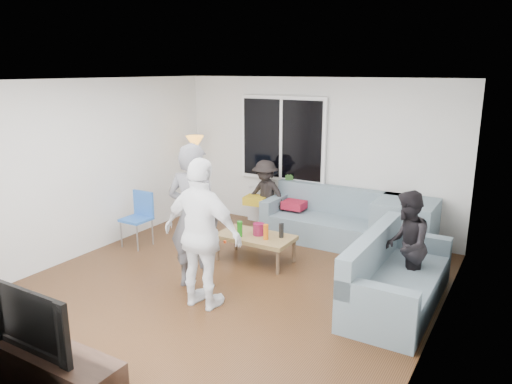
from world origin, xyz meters
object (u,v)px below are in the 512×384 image
Objects in this scene: tv_console at (45,369)px; television at (38,316)px; floor_lamp at (196,179)px; coffee_table at (256,248)px; spectator_right at (406,246)px; player_left at (194,217)px; player_right at (202,235)px; spectator_back at (265,195)px; side_chair at (136,220)px; sofa_right_section at (399,272)px; sofa_back_section at (334,217)px.

tv_console is 1.62× the size of television.
tv_console is (1.86, -4.60, -0.56)m from floor_lamp.
spectator_right reaches higher than coffee_table.
player_right is (0.41, -0.38, -0.04)m from player_left.
floor_lamp is at bearing -165.29° from spectator_back.
side_chair is at bearing -33.38° from player_left.
player_right is 2.09m from tv_console.
sofa_right_section is at bearing 1.93° from side_chair.
player_right is 1.11× the size of tv_console.
spectator_back is 0.77× the size of tv_console.
coffee_table is 1.99m from side_chair.
sofa_right_section is 1.07× the size of player_left.
sofa_back_section is 1.30m from spectator_back.
player_right reaches higher than sofa_back_section.
player_right is at bearing 83.03° from tv_console.
tv_console is (0.17, -2.35, -0.71)m from player_left.
sofa_right_section is 2.02× the size of television.
television reaches higher than sofa_right_section.
player_left reaches higher than tv_console.
spectator_right reaches higher than side_chair.
side_chair is 2.41m from player_right.
floor_lamp is (-1.93, 1.15, 0.58)m from coffee_table.
spectator_back is at bearing 113.95° from coffee_table.
player_right reaches higher than television.
tv_console is at bearing -58.05° from side_chair.
coffee_table is at bearing -117.66° from sofa_back_section.
spectator_right reaches higher than spectator_back.
spectator_right is 1.10× the size of spectator_back.
player_right reaches higher than side_chair.
floor_lamp is 4.25m from spectator_right.
floor_lamp is 1.36m from spectator_back.
floor_lamp reaches higher than spectator_right.
sofa_back_section is at bearing 41.70° from sofa_right_section.
player_left reaches higher than side_chair.
floor_lamp reaches higher than television.
player_left is 1.39× the size of spectator_right.
spectator_right is 1.36× the size of television.
side_chair is at bearing 91.46° from sofa_right_section.
spectator_back is 1.24× the size of television.
sofa_right_section is 1.28× the size of floor_lamp.
tv_console is at bearing -99.06° from sofa_back_section.
spectator_right is at bearing -167.27° from player_left.
spectator_back reaches higher than television.
sofa_back_section is at bearing -143.69° from spectator_right.
spectator_back is (1.34, 0.20, -0.17)m from floor_lamp.
tv_console is at bearing 144.95° from sofa_right_section.
player_right is at bearing 120.99° from sofa_right_section.
floor_lamp reaches higher than sofa_back_section.
player_left is at bearing -75.62° from spectator_back.
spectator_right is (1.45, -1.38, 0.25)m from sofa_back_section.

